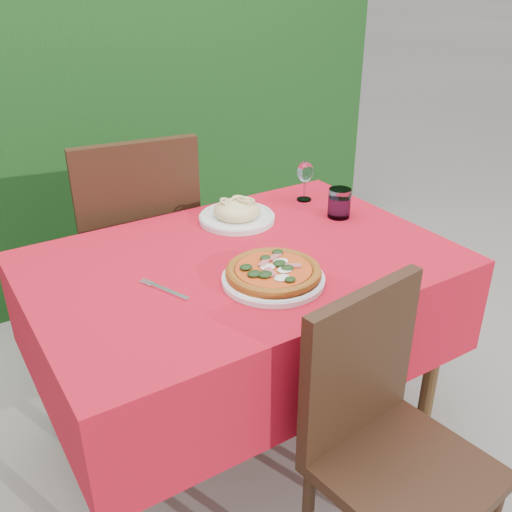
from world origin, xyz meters
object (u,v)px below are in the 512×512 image
pizza_plate (273,274)px  wine_glass (305,173)px  fork (169,291)px  chair_far (137,242)px  water_glass (339,204)px  pasta_plate (237,214)px  chair_near (383,431)px

pizza_plate → wine_glass: (0.45, 0.46, 0.08)m
fork → chair_far: bearing=55.0°
water_glass → pasta_plate: bearing=153.3°
pasta_plate → water_glass: 0.36m
chair_far → water_glass: bearing=143.1°
chair_near → water_glass: (0.39, 0.67, 0.30)m
chair_far → fork: 0.74m
wine_glass → chair_near: bearing=-113.9°
pasta_plate → chair_near: bearing=-94.7°
pizza_plate → pasta_plate: pasta_plate is taller
wine_glass → fork: wine_glass is taller
pizza_plate → fork: size_ratio=1.58×
wine_glass → fork: size_ratio=0.79×
wine_glass → pasta_plate: bearing=-174.1°
pasta_plate → water_glass: (0.32, -0.16, 0.02)m
chair_near → chair_far: (-0.16, 1.22, 0.08)m
pasta_plate → water_glass: size_ratio=2.55×
chair_far → pasta_plate: size_ratio=3.81×
fork → wine_glass: bearing=4.8°
pizza_plate → wine_glass: bearing=45.6°
chair_near → fork: bearing=115.8°
pasta_plate → fork: 0.52m
chair_far → fork: (-0.17, -0.70, 0.18)m
wine_glass → fork: bearing=-153.9°
chair_near → chair_far: size_ratio=0.86×
chair_near → wine_glass: bearing=58.8°
pasta_plate → fork: size_ratio=1.39×
chair_near → wine_glass: (0.38, 0.86, 0.36)m
chair_near → pasta_plate: size_ratio=3.27×
chair_near → chair_far: chair_far is taller
chair_near → water_glass: bearing=52.6°
chair_near → chair_far: bearing=90.4°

